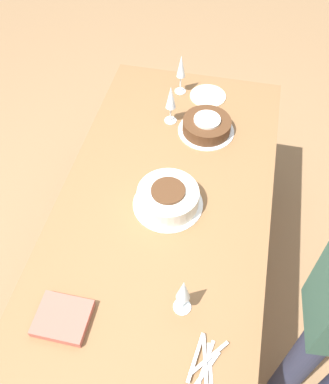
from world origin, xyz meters
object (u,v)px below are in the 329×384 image
at_px(cake_center_white, 168,198).
at_px(wine_glass_extra, 183,291).
at_px(cake_front_chocolate, 207,126).
at_px(wine_glass_near, 181,68).
at_px(wine_glass_far, 171,99).

distance_m(cake_center_white, wine_glass_extra, 0.47).
relative_size(cake_front_chocolate, wine_glass_near, 1.24).
distance_m(wine_glass_near, wine_glass_extra, 1.21).
height_order(wine_glass_near, wine_glass_far, wine_glass_near).
xyz_separation_m(wine_glass_near, wine_glass_extra, (-1.19, -0.24, -0.02)).
bearing_deg(wine_glass_extra, wine_glass_near, 11.32).
bearing_deg(cake_center_white, wine_glass_far, 10.65).
xyz_separation_m(cake_front_chocolate, wine_glass_far, (0.04, 0.19, 0.10)).
relative_size(wine_glass_far, wine_glass_extra, 1.07).
bearing_deg(cake_front_chocolate, wine_glass_far, 79.15).
xyz_separation_m(wine_glass_near, wine_glass_far, (-0.24, 0.00, -0.01)).
bearing_deg(wine_glass_near, wine_glass_far, 179.04).
bearing_deg(wine_glass_far, wine_glass_near, -0.96).
distance_m(cake_center_white, cake_front_chocolate, 0.49).
height_order(wine_glass_far, wine_glass_extra, wine_glass_far).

